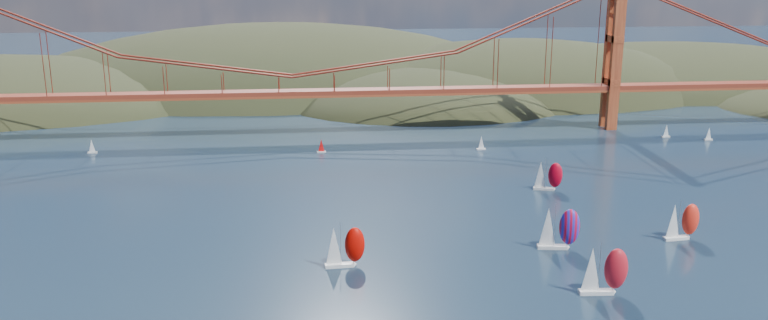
{
  "coord_description": "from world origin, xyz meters",
  "views": [
    {
      "loc": [
        4.5,
        -90.79,
        63.21
      ],
      "look_at": [
        23.72,
        90.0,
        14.06
      ],
      "focal_mm": 35.0,
      "sensor_mm": 36.0,
      "label": 1
    }
  ],
  "objects": [
    {
      "name": "headlands",
      "position": [
        44.95,
        278.29,
        -12.46
      ],
      "size": [
        725.0,
        225.0,
        96.0
      ],
      "color": "black",
      "rests_on": "ground"
    },
    {
      "name": "bridge",
      "position": [
        -1.75,
        180.0,
        32.23
      ],
      "size": [
        552.0,
        12.0,
        55.0
      ],
      "color": "maroon",
      "rests_on": "ground"
    },
    {
      "name": "racer_0",
      "position": [
        11.64,
        56.44,
        4.64
      ],
      "size": [
        8.62,
        3.61,
        9.83
      ],
      "rotation": [
        0.0,
        0.0,
        0.07
      ],
      "color": "white",
      "rests_on": "ground"
    },
    {
      "name": "racer_1",
      "position": [
        60.8,
        37.83,
        5.03
      ],
      "size": [
        9.34,
        3.93,
        10.64
      ],
      "rotation": [
        0.0,
        0.0,
        -0.07
      ],
      "color": "white",
      "rests_on": "ground"
    },
    {
      "name": "racer_2",
      "position": [
        90.23,
        64.12,
        4.56
      ],
      "size": [
        8.51,
        3.82,
        9.64
      ],
      "rotation": [
        0.0,
        0.0,
        0.11
      ],
      "color": "white",
      "rests_on": "ground"
    },
    {
      "name": "racer_3",
      "position": [
        71.47,
        104.65,
        4.3
      ],
      "size": [
        8.13,
        4.59,
        9.11
      ],
      "rotation": [
        0.0,
        0.0,
        -0.25
      ],
      "color": "silver",
      "rests_on": "ground"
    },
    {
      "name": "racer_rwb",
      "position": [
        59.86,
        61.52,
        5.04
      ],
      "size": [
        9.47,
        4.58,
        10.67
      ],
      "rotation": [
        0.0,
        0.0,
        -0.15
      ],
      "color": "silver",
      "rests_on": "ground"
    },
    {
      "name": "distant_boat_3",
      "position": [
        -67.17,
        160.8,
        2.41
      ],
      "size": [
        3.0,
        2.0,
        4.7
      ],
      "color": "silver",
      "rests_on": "ground"
    },
    {
      "name": "distant_boat_4",
      "position": [
        134.91,
        162.38,
        2.41
      ],
      "size": [
        3.0,
        2.0,
        4.7
      ],
      "color": "silver",
      "rests_on": "ground"
    },
    {
      "name": "distant_boat_5",
      "position": [
        147.95,
        156.43,
        2.41
      ],
      "size": [
        3.0,
        2.0,
        4.7
      ],
      "color": "silver",
      "rests_on": "ground"
    },
    {
      "name": "distant_boat_8",
      "position": [
        63.61,
        151.52,
        2.41
      ],
      "size": [
        3.0,
        2.0,
        4.7
      ],
      "color": "silver",
      "rests_on": "ground"
    },
    {
      "name": "distant_boat_9",
      "position": [
        9.28,
        153.28,
        2.41
      ],
      "size": [
        3.0,
        2.0,
        4.7
      ],
      "color": "silver",
      "rests_on": "ground"
    }
  ]
}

